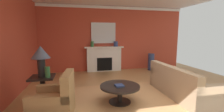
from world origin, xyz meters
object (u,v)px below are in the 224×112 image
fireplace (104,59)px  vase_tall_corner (151,62)px  sofa (180,85)px  vase_mantel_left (92,44)px  armchair_near_window (55,103)px  side_table (43,88)px  mantel_mirror (103,33)px  vase_on_side_table (47,72)px  vase_mantel_right (116,44)px  table_lamp (41,55)px  coffee_table (120,90)px

fireplace → vase_tall_corner: size_ratio=2.24×
sofa → vase_mantel_left: size_ratio=8.40×
sofa → armchair_near_window: armchair_near_window is taller
side_table → vase_tall_corner: (4.31, 2.73, 0.00)m
mantel_mirror → vase_tall_corner: 2.68m
fireplace → mantel_mirror: bearing=90.0°
vase_on_side_table → vase_mantel_right: vase_mantel_right is taller
sofa → vase_mantel_right: bearing=107.7°
table_lamp → fireplace: bearing=55.9°
mantel_mirror → vase_on_side_table: (-1.90, -3.27, -0.95)m
sofa → armchair_near_window: bearing=-172.9°
fireplace → sofa: fireplace is taller
mantel_mirror → coffee_table: 3.80m
fireplace → vase_mantel_right: 0.92m
mantel_mirror → vase_mantel_right: (0.55, -0.17, -0.50)m
sofa → armchair_near_window: 3.30m
fireplace → coffee_table: fireplace is taller
vase_mantel_left → vase_on_side_table: vase_mantel_left is taller
coffee_table → vase_on_side_table: 1.81m
coffee_table → vase_mantel_left: size_ratio=3.98×
fireplace → side_table: (-2.05, -3.03, -0.15)m
fireplace → table_lamp: bearing=-124.1°
side_table → vase_on_side_table: 0.47m
vase_tall_corner → table_lamp: bearing=-147.6°
vase_mantel_left → vase_tall_corner: 2.95m
fireplace → mantel_mirror: mantel_mirror is taller
side_table → vase_mantel_right: 4.05m
mantel_mirror → vase_on_side_table: bearing=-120.2°
mantel_mirror → vase_on_side_table: 3.90m
coffee_table → vase_mantel_left: vase_mantel_left is taller
sofa → vase_on_side_table: (-3.50, 0.19, 0.53)m
fireplace → side_table: fireplace is taller
coffee_table → vase_tall_corner: bearing=51.8°
mantel_mirror → vase_tall_corner: bearing=-10.5°
fireplace → vase_on_side_table: 3.69m
sofa → mantel_mirror: bearing=114.8°
fireplace → side_table: 3.66m
vase_tall_corner → mantel_mirror: bearing=169.5°
fireplace → table_lamp: (-2.05, -3.03, 0.67)m
coffee_table → vase_mantel_right: 3.55m
coffee_table → table_lamp: bearing=169.1°
vase_on_side_table → mantel_mirror: bearing=59.8°
vase_tall_corner → vase_on_side_table: (-4.16, -2.85, 0.43)m
vase_mantel_right → side_table: bearing=-131.1°
mantel_mirror → vase_mantel_right: mantel_mirror is taller
vase_mantel_left → vase_tall_corner: vase_mantel_left is taller
side_table → vase_tall_corner: 5.10m
side_table → table_lamp: table_lamp is taller
fireplace → coffee_table: 3.40m
armchair_near_window → table_lamp: size_ratio=1.27×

